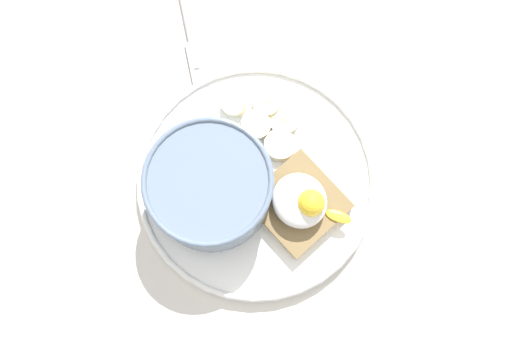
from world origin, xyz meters
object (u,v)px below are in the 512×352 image
Objects in this scene: toast_slice at (298,204)px; poached_egg at (302,201)px; knife at (192,44)px; banana_slice_front at (280,145)px; banana_slice_back at (266,103)px; banana_slice_inner at (284,120)px; banana_slice_left at (255,125)px; oatmeal_bowl at (210,187)px; banana_slice_right at (234,104)px.

poached_egg reaches higher than toast_slice.
toast_slice is 22.86cm from knife.
banana_slice_front is 1.34× the size of banana_slice_back.
banana_slice_back is (-11.80, 3.10, -2.27)cm from poached_egg.
banana_slice_inner is at bearing 15.40° from knife.
banana_slice_front is 5.07cm from banana_slice_back.
poached_egg reaches higher than banana_slice_inner.
banana_slice_back reaches higher than banana_slice_inner.
knife is at bearing -164.60° from banana_slice_inner.
banana_slice_left is at bearing 3.16° from knife.
banana_slice_back is 2.77cm from banana_slice_inner.
banana_slice_inner is at bearing 103.77° from oatmeal_bowl.
banana_slice_left reaches higher than banana_slice_front.
banana_slice_front is 7.02cm from banana_slice_right.
poached_egg is 2.77× the size of banana_slice_right.
banana_slice_front is at bearing 163.73° from toast_slice.
toast_slice is at bearing -4.44° from banana_slice_left.
banana_slice_left is at bearing 11.16° from banana_slice_right.
oatmeal_bowl is at bearing -45.01° from banana_slice_right.
banana_slice_left is at bearing 176.72° from poached_egg.
banana_slice_left reaches higher than knife.
poached_egg reaches higher than banana_slice_back.
banana_slice_left is 1.64× the size of banana_slice_right.
oatmeal_bowl is 12.12cm from banana_slice_back.
banana_slice_inner is at bearing 138.24° from banana_slice_front.
oatmeal_bowl is 10.70cm from banana_slice_right.
banana_slice_inner is (-8.87, 3.91, -0.28)cm from toast_slice.
banana_slice_left reaches higher than banana_slice_inner.
banana_slice_back is at bearing 59.49° from banana_slice_right.
banana_slice_left is at bearing -109.80° from banana_slice_inner.
toast_slice is at bearing -0.17° from knife.
banana_slice_left is at bearing 175.56° from toast_slice.
banana_slice_left is 3.34cm from banana_slice_inner.
toast_slice is 2.10× the size of banana_slice_front.
oatmeal_bowl is 2.83× the size of banana_slice_front.
poached_egg is 12.41cm from banana_slice_back.
oatmeal_bowl reaches higher than banana_slice_front.
poached_egg is (0.24, 0.19, 2.11)cm from toast_slice.
banana_slice_inner is at bearing 157.79° from poached_egg.
toast_slice is 10.02cm from banana_slice_left.
banana_slice_back is 11.77cm from knife.
banana_slice_inner is (1.13, 3.13, -0.28)cm from banana_slice_left.
toast_slice is at bearing -15.88° from banana_slice_back.
banana_slice_inner is at bearing 156.22° from toast_slice.
banana_slice_back is (-11.56, 3.29, -0.16)cm from toast_slice.
toast_slice is at bearing -16.27° from banana_slice_front.
toast_slice is at bearing -0.41° from banana_slice_right.
oatmeal_bowl reaches higher than banana_slice_left.
banana_slice_back reaches higher than banana_slice_right.
oatmeal_bowl is 9.80cm from toast_slice.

